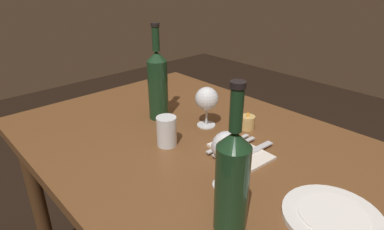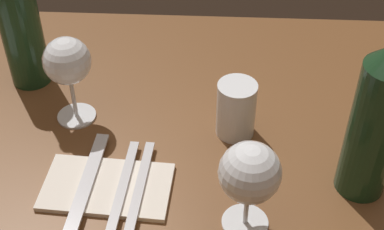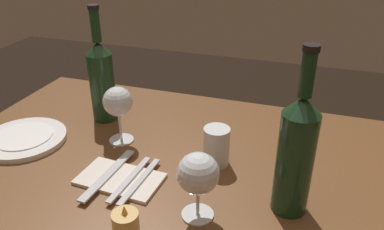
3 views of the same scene
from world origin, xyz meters
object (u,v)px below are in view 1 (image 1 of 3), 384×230
wine_bottle (158,83)px  table_knife (248,153)px  folded_napkin (240,151)px  fork_outer (228,144)px  wine_glass_left (227,148)px  water_tumbler (167,133)px  wine_bottle_second (232,178)px  fork_inner (234,146)px  dinner_plate (332,217)px  votive_candle (247,123)px  wine_glass_right (207,100)px

wine_bottle → table_knife: (0.41, 0.03, -0.13)m
folded_napkin → fork_outer: 0.05m
wine_glass_left → table_knife: wine_glass_left is taller
fork_outer → water_tumbler: bearing=-135.9°
wine_bottle → wine_bottle_second: size_ratio=1.05×
wine_glass_left → water_tumbler: 0.28m
wine_bottle_second → fork_inner: bearing=128.7°
fork_inner → fork_outer: 0.03m
wine_bottle_second → wine_glass_left: bearing=135.8°
wine_bottle → fork_inner: (0.35, 0.03, -0.13)m
fork_outer → wine_glass_left: bearing=-50.9°
water_tumbler → fork_inner: (0.17, 0.14, -0.03)m
folded_napkin → fork_inner: bearing=180.0°
folded_napkin → table_knife: size_ratio=0.93×
dinner_plate → fork_inner: bearing=168.0°
wine_bottle_second → dinner_plate: 0.26m
wine_bottle_second → votive_candle: 0.50m
dinner_plate → wine_bottle_second: bearing=-127.7°
wine_bottle → folded_napkin: bearing=4.1°
fork_inner → table_knife: same height
water_tumbler → folded_napkin: bearing=35.6°
water_tumbler → wine_bottle: bearing=149.3°
water_tumbler → table_knife: size_ratio=0.46×
fork_outer → table_knife: same height
wine_glass_left → table_knife: 0.20m
wine_bottle → fork_outer: bearing=4.7°
dinner_plate → fork_inner: 0.36m
wine_glass_right → fork_inner: size_ratio=0.81×
wine_bottle_second → fork_inner: size_ratio=1.86×
water_tumbler → fork_inner: 0.22m
wine_glass_right → wine_bottle_second: 0.50m
votive_candle → wine_glass_right: bearing=-142.0°
wine_glass_right → water_tumbler: (0.01, -0.19, -0.06)m
wine_glass_left → wine_glass_right: wine_glass_left is taller
fork_inner → wine_glass_left: bearing=-56.7°
folded_napkin → fork_outer: fork_outer is taller
folded_napkin → votive_candle: bearing=121.9°
votive_candle → table_knife: (0.12, -0.14, -0.01)m
wine_bottle → wine_bottle_second: 0.61m
dinner_plate → votive_candle: bearing=152.3°
wine_glass_right → fork_inner: 0.21m
votive_candle → fork_inner: 0.16m
folded_napkin → water_tumbler: bearing=-144.4°
wine_bottle_second → dinner_plate: size_ratio=1.51×
table_knife → wine_bottle_second: bearing=-59.4°
folded_napkin → wine_bottle_second: bearing=-54.8°
votive_candle → fork_outer: 0.15m
wine_bottle → table_knife: bearing=3.8°
wine_bottle → fork_outer: size_ratio=1.94×
folded_napkin → fork_outer: (-0.05, 0.00, 0.01)m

